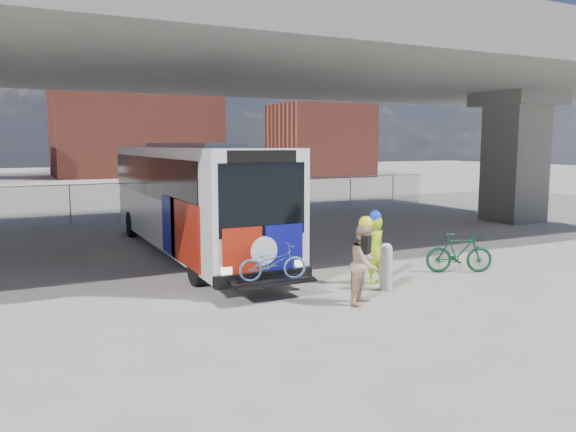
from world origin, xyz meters
TOP-DOWN VIEW (x-y plane):
  - ground at (0.00, 0.00)m, footprint 160.00×160.00m
  - bus at (-2.00, 3.24)m, footprint 2.67×12.96m
  - overpass at (0.00, 4.00)m, footprint 40.00×16.00m
  - chainlink_fence at (0.00, 12.00)m, footprint 30.00×0.06m
  - brick_buildings at (1.23, 48.23)m, footprint 54.00×22.00m
  - smokestack at (14.00, 55.00)m, footprint 2.20×2.20m
  - bollard at (0.95, -3.74)m, footprint 0.31×0.31m
  - cyclist_hivis at (1.06, -3.10)m, footprint 0.72×0.54m
  - cyclist_tan at (-0.22, -4.53)m, footprint 1.14×1.11m
  - bike_parked at (3.98, -3.10)m, footprint 1.93×1.32m

SIDE VIEW (x-z plane):
  - ground at x=0.00m, z-range 0.00..0.00m
  - bike_parked at x=3.98m, z-range 0.00..1.14m
  - bollard at x=0.95m, z-range 0.04..1.24m
  - cyclist_hivis at x=1.06m, z-range -0.04..1.91m
  - cyclist_tan at x=-0.22m, z-range -0.06..1.98m
  - chainlink_fence at x=0.00m, z-range -13.58..16.42m
  - bus at x=-2.00m, z-range 0.26..3.95m
  - brick_buildings at x=1.23m, z-range -0.58..11.42m
  - overpass at x=0.00m, z-range 2.57..10.52m
  - smokestack at x=14.00m, z-range 0.00..25.00m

